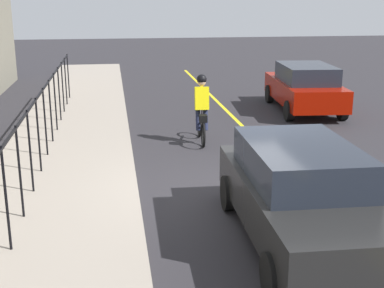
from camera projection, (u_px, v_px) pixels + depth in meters
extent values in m
plane|color=#28262A|center=(231.00, 195.00, 10.36)|extent=(80.00, 80.00, 0.00)
cube|color=yellow|center=(308.00, 190.00, 10.59)|extent=(36.00, 0.12, 0.01)
cube|color=gray|center=(53.00, 201.00, 9.85)|extent=(40.00, 3.20, 0.15)
cylinder|color=black|center=(6.00, 199.00, 7.60)|extent=(0.04, 0.04, 1.60)
cylinder|color=black|center=(20.00, 172.00, 8.76)|extent=(0.04, 0.04, 1.60)
cylinder|color=black|center=(30.00, 151.00, 9.92)|extent=(0.04, 0.04, 1.60)
cylinder|color=black|center=(38.00, 135.00, 11.09)|extent=(0.04, 0.04, 1.60)
cylinder|color=black|center=(45.00, 122.00, 12.25)|extent=(0.04, 0.04, 1.60)
cylinder|color=black|center=(51.00, 111.00, 13.41)|extent=(0.04, 0.04, 1.60)
cylinder|color=black|center=(55.00, 102.00, 14.57)|extent=(0.04, 0.04, 1.60)
cylinder|color=black|center=(59.00, 94.00, 15.73)|extent=(0.04, 0.04, 1.60)
cylinder|color=black|center=(63.00, 87.00, 16.89)|extent=(0.04, 0.04, 1.60)
cylinder|color=black|center=(66.00, 81.00, 18.05)|extent=(0.04, 0.04, 1.60)
cylinder|color=black|center=(68.00, 76.00, 19.21)|extent=(0.04, 0.04, 1.60)
cube|color=black|center=(31.00, 106.00, 10.30)|extent=(18.31, 0.04, 0.04)
torus|color=black|center=(199.00, 125.00, 14.54)|extent=(0.66, 0.10, 0.66)
torus|color=black|center=(203.00, 135.00, 13.54)|extent=(0.66, 0.10, 0.66)
cube|color=black|center=(201.00, 121.00, 13.97)|extent=(0.93, 0.10, 0.24)
cylinder|color=black|center=(202.00, 116.00, 13.79)|extent=(0.03, 0.03, 0.35)
cube|color=yellow|center=(202.00, 98.00, 13.71)|extent=(0.36, 0.38, 0.63)
sphere|color=tan|center=(202.00, 82.00, 13.64)|extent=(0.22, 0.22, 0.22)
sphere|color=black|center=(202.00, 79.00, 13.62)|extent=(0.26, 0.26, 0.26)
cylinder|color=#191E38|center=(198.00, 118.00, 13.82)|extent=(0.34, 0.14, 0.65)
cylinder|color=#191E38|center=(206.00, 118.00, 13.84)|extent=(0.34, 0.14, 0.65)
cube|color=black|center=(203.00, 118.00, 13.47)|extent=(0.25, 0.22, 0.18)
cube|color=#8C0F02|center=(304.00, 91.00, 17.81)|extent=(4.54, 2.18, 0.70)
cube|color=#1E232D|center=(306.00, 73.00, 17.44)|extent=(2.59, 1.79, 0.56)
cylinder|color=black|center=(270.00, 94.00, 19.29)|extent=(0.66, 0.28, 0.64)
cylinder|color=black|center=(315.00, 93.00, 19.39)|extent=(0.66, 0.28, 0.64)
cylinder|color=black|center=(289.00, 111.00, 16.41)|extent=(0.66, 0.28, 0.64)
cylinder|color=black|center=(342.00, 110.00, 16.52)|extent=(0.66, 0.28, 0.64)
cube|color=black|center=(302.00, 204.00, 8.16)|extent=(4.44, 1.91, 0.70)
cube|color=#1E232D|center=(300.00, 161.00, 8.18)|extent=(2.50, 1.65, 0.56)
cylinder|color=black|center=(274.00, 277.00, 6.72)|extent=(0.65, 0.24, 0.64)
cylinder|color=black|center=(319.00, 189.00, 9.78)|extent=(0.65, 0.24, 0.64)
cylinder|color=black|center=(229.00, 193.00, 9.58)|extent=(0.65, 0.24, 0.64)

